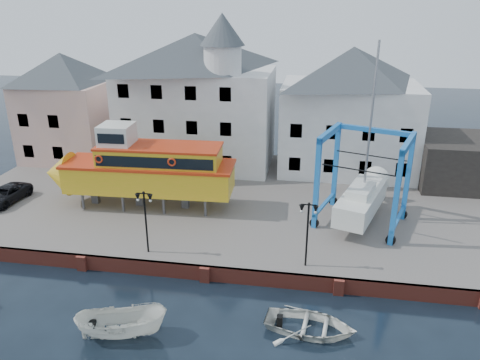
# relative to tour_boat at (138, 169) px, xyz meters

# --- Properties ---
(ground) EXTENTS (140.00, 140.00, 0.00)m
(ground) POSITION_rel_tour_boat_xyz_m (7.04, -7.97, -4.04)
(ground) COLOR black
(ground) RESTS_ON ground
(hardstanding) EXTENTS (44.00, 22.00, 1.00)m
(hardstanding) POSITION_rel_tour_boat_xyz_m (7.04, 3.03, -3.54)
(hardstanding) COLOR #615854
(hardstanding) RESTS_ON ground
(quay_wall) EXTENTS (44.00, 0.47, 1.00)m
(quay_wall) POSITION_rel_tour_boat_xyz_m (7.04, -7.86, -3.54)
(quay_wall) COLOR maroon
(quay_wall) RESTS_ON ground
(building_pink) EXTENTS (8.00, 7.00, 10.30)m
(building_pink) POSITION_rel_tour_boat_xyz_m (-10.96, 10.03, 2.11)
(building_pink) COLOR #D4A590
(building_pink) RESTS_ON hardstanding
(building_white_main) EXTENTS (14.00, 8.30, 14.00)m
(building_white_main) POSITION_rel_tour_boat_xyz_m (2.17, 10.42, 3.30)
(building_white_main) COLOR silver
(building_white_main) RESTS_ON hardstanding
(building_white_right) EXTENTS (12.00, 8.00, 11.20)m
(building_white_right) POSITION_rel_tour_boat_xyz_m (16.04, 11.03, 2.56)
(building_white_right) COLOR silver
(building_white_right) RESTS_ON hardstanding
(shed_dark) EXTENTS (8.00, 7.00, 4.00)m
(shed_dark) POSITION_rel_tour_boat_xyz_m (26.04, 9.03, -1.04)
(shed_dark) COLOR black
(shed_dark) RESTS_ON hardstanding
(lamp_post_left) EXTENTS (1.12, 0.32, 4.20)m
(lamp_post_left) POSITION_rel_tour_boat_xyz_m (3.04, -6.77, 0.13)
(lamp_post_left) COLOR black
(lamp_post_left) RESTS_ON hardstanding
(lamp_post_right) EXTENTS (1.12, 0.32, 4.20)m
(lamp_post_right) POSITION_rel_tour_boat_xyz_m (13.04, -6.77, 0.13)
(lamp_post_right) COLOR black
(lamp_post_right) RESTS_ON hardstanding
(tour_boat) EXTENTS (14.94, 4.13, 6.45)m
(tour_boat) POSITION_rel_tour_boat_xyz_m (0.00, 0.00, 0.00)
(tour_boat) COLOR #59595E
(tour_boat) RESTS_ON hardstanding
(travel_lift) EXTENTS (7.07, 8.65, 12.70)m
(travel_lift) POSITION_rel_tour_boat_xyz_m (16.90, 0.37, -0.92)
(travel_lift) COLOR #1C6DB2
(travel_lift) RESTS_ON hardstanding
(van) EXTENTS (2.48, 4.71, 1.26)m
(van) POSITION_rel_tour_boat_xyz_m (-10.73, -1.25, -2.41)
(van) COLOR black
(van) RESTS_ON hardstanding
(motorboat_a) EXTENTS (4.93, 2.80, 1.79)m
(motorboat_a) POSITION_rel_tour_boat_xyz_m (4.04, -13.54, -4.04)
(motorboat_a) COLOR silver
(motorboat_a) RESTS_ON ground
(motorboat_b) EXTENTS (5.08, 3.89, 0.98)m
(motorboat_b) POSITION_rel_tour_boat_xyz_m (13.50, -11.54, -4.04)
(motorboat_b) COLOR silver
(motorboat_b) RESTS_ON ground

